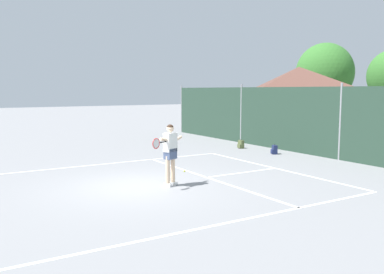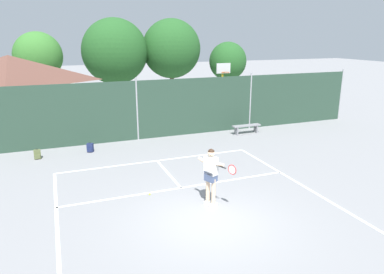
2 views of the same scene
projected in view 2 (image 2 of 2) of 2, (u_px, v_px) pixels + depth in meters
The scene contains 11 objects.
ground_plane at pixel (210, 221), 10.25m from camera, with size 120.00×120.00×0.00m, color gray.
court_markings at pixel (201, 211), 10.82m from camera, with size 8.30×11.10×0.01m.
chainlink_fence at pixel (137, 111), 17.90m from camera, with size 26.09×0.09×3.15m.
basketball_hoop at pixel (223, 84), 21.60m from camera, with size 0.90×0.67×3.55m.
clubhouse_building at pixel (13, 94), 18.90m from camera, with size 6.71×4.69×4.17m.
treeline_backdrop at pixel (103, 52), 26.76m from camera, with size 24.40×4.47×6.47m.
tennis_player at pixel (211, 172), 10.89m from camera, with size 0.70×1.31×1.85m.
tennis_ball at pixel (150, 194), 11.90m from camera, with size 0.07×0.07×0.07m, color #CCE033.
backpack_olive at pixel (37, 155), 15.36m from camera, with size 0.29×0.25×0.46m.
backpack_navy at pixel (90, 148), 16.28m from camera, with size 0.33×0.32×0.46m.
courtside_bench at pixel (246, 127), 19.28m from camera, with size 1.60×0.36×0.48m.
Camera 2 is at (-3.81, -8.38, 5.12)m, focal length 33.37 mm.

